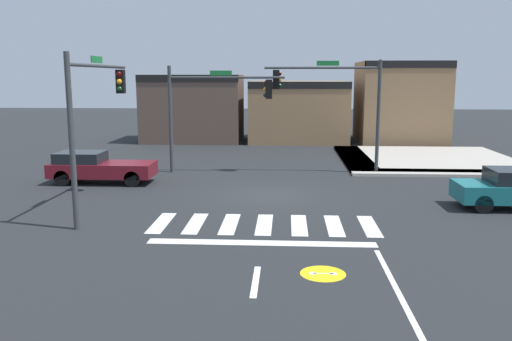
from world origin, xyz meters
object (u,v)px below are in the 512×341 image
(traffic_signal_southwest, at_px, (96,102))
(car_maroon, at_px, (98,167))
(traffic_signal_northeast, at_px, (333,94))
(traffic_signal_northwest, at_px, (215,100))

(traffic_signal_southwest, distance_m, car_maroon, 6.39)
(traffic_signal_northeast, bearing_deg, car_maroon, 16.28)
(traffic_signal_southwest, xyz_separation_m, traffic_signal_northeast, (9.06, 8.38, 0.03))
(traffic_signal_southwest, height_order, car_maroon, traffic_signal_southwest)
(traffic_signal_northwest, height_order, car_maroon, traffic_signal_northwest)
(traffic_signal_northwest, relative_size, car_maroon, 1.25)
(traffic_signal_northeast, relative_size, car_maroon, 1.23)
(car_maroon, bearing_deg, traffic_signal_southwest, -69.45)
(traffic_signal_southwest, height_order, traffic_signal_northeast, traffic_signal_northeast)
(traffic_signal_northeast, distance_m, car_maroon, 11.91)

